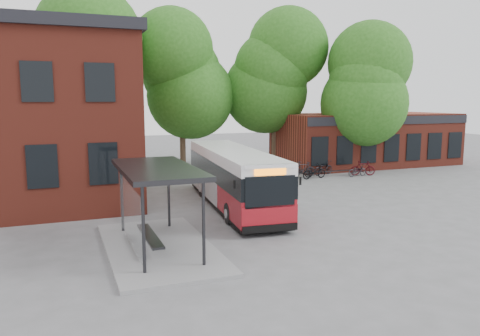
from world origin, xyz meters
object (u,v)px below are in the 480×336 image
object	(u,v)px
bus_shelter	(158,208)
bicycle_2	(314,171)
city_bus	(233,178)
bicycle_4	(323,168)
bicycle_1	(303,169)
bicycle_6	(357,170)
bicycle_0	(301,171)
bicycle_7	(363,168)

from	to	relation	value
bus_shelter	bicycle_2	size ratio (longest dim) A/B	3.85
city_bus	bicycle_4	bearing A→B (deg)	41.56
bicycle_1	bicycle_6	world-z (taller)	bicycle_1
bicycle_0	bus_shelter	bearing A→B (deg)	158.87
bicycle_0	bicycle_4	bearing A→B (deg)	-55.67
bicycle_4	bicycle_7	size ratio (longest dim) A/B	1.09
bus_shelter	bicycle_6	xyz separation A→B (m)	(15.44, 10.36, -1.04)
bicycle_0	bicycle_4	world-z (taller)	bicycle_4
bicycle_4	bicycle_6	distance (m)	2.24
city_bus	bicycle_6	bearing A→B (deg)	31.25
bicycle_0	bicycle_1	xyz separation A→B (m)	(0.28, 0.19, 0.11)
bicycle_0	bicycle_6	xyz separation A→B (m)	(3.70, -1.02, 0.00)
bicycle_0	bicycle_6	bearing A→B (deg)	-80.65
bus_shelter	bicycle_2	world-z (taller)	bus_shelter
bicycle_0	bicycle_1	distance (m)	0.35
city_bus	bicycle_7	world-z (taller)	city_bus
bicycle_2	bus_shelter	bearing A→B (deg)	121.76
bicycle_1	bicycle_7	size ratio (longest dim) A/B	1.01
bicycle_4	bicycle_1	bearing A→B (deg)	73.01
bus_shelter	bicycle_0	size ratio (longest dim) A/B	4.56
bicycle_6	bicycle_4	bearing A→B (deg)	44.27
city_bus	bicycle_2	size ratio (longest dim) A/B	5.93
bus_shelter	bicycle_7	world-z (taller)	bus_shelter
bicycle_0	bicycle_4	xyz separation A→B (m)	(1.91, 0.32, 0.08)
bus_shelter	bicycle_1	world-z (taller)	bus_shelter
bicycle_4	city_bus	bearing A→B (deg)	104.34
bus_shelter	bicycle_2	xyz separation A→B (m)	(12.31, 10.65, -0.97)
bicycle_7	bicycle_2	bearing A→B (deg)	109.27
bus_shelter	bicycle_4	distance (m)	18.01
bus_shelter	city_bus	bearing A→B (deg)	48.03
bicycle_6	bicycle_7	world-z (taller)	bicycle_7
bicycle_0	bicycle_7	size ratio (longest dim) A/B	0.92
bus_shelter	bicycle_1	bearing A→B (deg)	43.92
bicycle_0	bicycle_4	size ratio (longest dim) A/B	0.84
bicycle_4	bicycle_0	bearing A→B (deg)	77.96
bicycle_4	bicycle_7	world-z (taller)	bicycle_7
bus_shelter	bicycle_7	bearing A→B (deg)	33.39
bicycle_2	bicycle_6	bearing A→B (deg)	-104.35
bus_shelter	bicycle_6	distance (m)	18.62
city_bus	bicycle_7	distance (m)	12.57
bus_shelter	bicycle_1	size ratio (longest dim) A/B	4.13
bicycle_1	bus_shelter	bearing A→B (deg)	142.67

